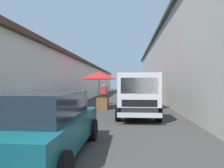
# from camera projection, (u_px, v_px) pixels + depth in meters

# --- Properties ---
(ground) EXTENTS (90.00, 90.00, 0.00)m
(ground) POSITION_uv_depth(u_px,v_px,m) (120.00, 104.00, 15.33)
(ground) COLOR #3D3A38
(building_left_whitewash) EXTENTS (49.80, 7.50, 3.74)m
(building_left_whitewash) POSITION_uv_depth(u_px,v_px,m) (47.00, 81.00, 18.18)
(building_left_whitewash) COLOR silver
(building_left_whitewash) RESTS_ON ground
(building_right_concrete) EXTENTS (49.80, 7.50, 6.60)m
(building_right_concrete) POSITION_uv_depth(u_px,v_px,m) (201.00, 64.00, 16.93)
(building_right_concrete) COLOR #A39E93
(building_right_concrete) RESTS_ON ground
(fruit_stall_far_left) EXTENTS (2.39, 2.39, 2.45)m
(fruit_stall_far_left) POSITION_uv_depth(u_px,v_px,m) (100.00, 80.00, 12.57)
(fruit_stall_far_left) COLOR #9E9EA3
(fruit_stall_far_left) RESTS_ON ground
(fruit_stall_far_right) EXTENTS (2.19, 2.19, 2.24)m
(fruit_stall_far_right) POSITION_uv_depth(u_px,v_px,m) (143.00, 84.00, 12.60)
(fruit_stall_far_right) COLOR #9E9EA3
(fruit_stall_far_right) RESTS_ON ground
(fruit_stall_near_left) EXTENTS (2.27, 2.27, 2.27)m
(fruit_stall_near_left) POSITION_uv_depth(u_px,v_px,m) (142.00, 83.00, 17.67)
(fruit_stall_near_left) COLOR #9E9EA3
(fruit_stall_near_left) RESTS_ON ground
(hatchback_car) EXTENTS (3.93, 1.95, 1.45)m
(hatchback_car) POSITION_uv_depth(u_px,v_px,m) (44.00, 124.00, 4.39)
(hatchback_car) COLOR #0F4C56
(hatchback_car) RESTS_ON ground
(delivery_truck) EXTENTS (4.94, 2.02, 2.08)m
(delivery_truck) POSITION_uv_depth(u_px,v_px,m) (137.00, 96.00, 9.13)
(delivery_truck) COLOR black
(delivery_truck) RESTS_ON ground
(vendor_by_crates) EXTENTS (0.64, 0.22, 1.60)m
(vendor_by_crates) POSITION_uv_depth(u_px,v_px,m) (130.00, 92.00, 16.73)
(vendor_by_crates) COLOR #232328
(vendor_by_crates) RESTS_ON ground
(vendor_in_shade) EXTENTS (0.35, 0.59, 1.57)m
(vendor_in_shade) POSITION_uv_depth(u_px,v_px,m) (104.00, 93.00, 15.22)
(vendor_in_shade) COLOR #232328
(vendor_in_shade) RESTS_ON ground
(parked_scooter) EXTENTS (1.69, 0.32, 1.14)m
(parked_scooter) POSITION_uv_depth(u_px,v_px,m) (54.00, 110.00, 8.62)
(parked_scooter) COLOR black
(parked_scooter) RESTS_ON ground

